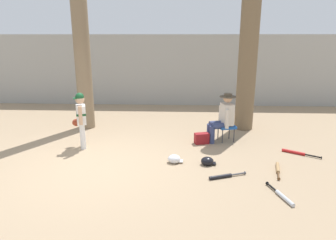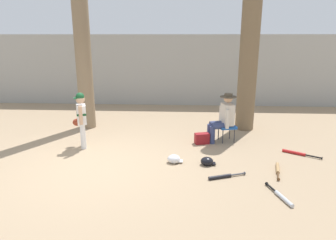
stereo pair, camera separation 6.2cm
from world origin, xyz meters
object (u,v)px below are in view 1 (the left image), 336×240
folding_stool (226,127)px  bat_black_composite (223,176)px  bat_wood_tan (278,169)px  batting_helmet_black (207,161)px  tree_behind_spectator (248,59)px  bat_red_barrel (296,153)px  young_ballplayer (81,117)px  handbag_beside_stool (202,138)px  tree_near_player (81,31)px  batting_helmet_white (174,159)px  seated_spectator (223,116)px  bat_aluminum_silver (283,196)px

folding_stool → bat_black_composite: size_ratio=0.67×
bat_wood_tan → folding_stool: bearing=114.6°
bat_black_composite → batting_helmet_black: (-0.25, 0.59, 0.04)m
tree_behind_spectator → bat_red_barrel: (0.81, -1.93, -1.89)m
young_ballplayer → handbag_beside_stool: 2.90m
tree_near_player → bat_wood_tan: tree_near_player is taller
tree_near_player → young_ballplayer: tree_near_player is taller
batting_helmet_white → bat_black_composite: bearing=-35.8°
tree_behind_spectator → handbag_beside_stool: 2.57m
handbag_beside_stool → young_ballplayer: bearing=-171.8°
bat_wood_tan → tree_near_player: bearing=149.3°
batting_helmet_white → tree_near_player: bearing=136.5°
seated_spectator → tree_behind_spectator: bearing=57.0°
young_ballplayer → bat_red_barrel: young_ballplayer is taller
bat_black_composite → bat_red_barrel: size_ratio=0.98×
tree_behind_spectator → bat_black_composite: bearing=-106.8°
bat_aluminum_silver → bat_red_barrel: 2.15m
tree_behind_spectator → young_ballplayer: (-4.06, -1.74, -1.18)m
seated_spectator → batting_helmet_white: (-1.15, -1.39, -0.56)m
folding_stool → bat_aluminum_silver: bearing=-79.0°
tree_behind_spectator → folding_stool: tree_behind_spectator is taller
tree_near_player → seated_spectator: (3.72, -1.04, -2.01)m
bat_wood_tan → batting_helmet_black: size_ratio=2.38×
batting_helmet_black → tree_behind_spectator: bearing=65.0°
tree_behind_spectator → seated_spectator: (-0.74, -1.14, -1.29)m
folding_stool → seated_spectator: 0.29m
tree_near_player → batting_helmet_white: 4.37m
folding_stool → batting_helmet_white: bearing=-131.4°
tree_behind_spectator → bat_wood_tan: (0.14, -2.82, -1.89)m
tree_behind_spectator → bat_aluminum_silver: tree_behind_spectator is taller
young_ballplayer → bat_aluminum_silver: young_ballplayer is taller
tree_behind_spectator → bat_black_composite: (-0.96, -3.19, -1.89)m
tree_behind_spectator → bat_aluminum_silver: (-0.10, -3.89, -1.89)m
bat_black_composite → tree_near_player: bearing=138.4°
seated_spectator → young_ballplayer: bearing=-169.7°
bat_black_composite → handbag_beside_stool: bearing=98.9°
bat_black_composite → tree_behind_spectator: bearing=73.2°
handbag_beside_stool → bat_aluminum_silver: handbag_beside_stool is taller
handbag_beside_stool → bat_red_barrel: 2.15m
batting_helmet_black → handbag_beside_stool: bearing=91.8°
bat_wood_tan → bat_red_barrel: bearing=52.9°
tree_near_player → handbag_beside_stool: 4.26m
bat_wood_tan → batting_helmet_white: bearing=171.7°
batting_helmet_white → bat_red_barrel: bearing=12.4°
tree_near_player → batting_helmet_black: bearing=-37.8°
handbag_beside_stool → batting_helmet_white: 1.35m
batting_helmet_black → seated_spectator: bearing=72.0°
handbag_beside_stool → bat_black_composite: handbag_beside_stool is taller
seated_spectator → bat_red_barrel: size_ratio=1.65×
bat_aluminum_silver → bat_red_barrel: size_ratio=1.02×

